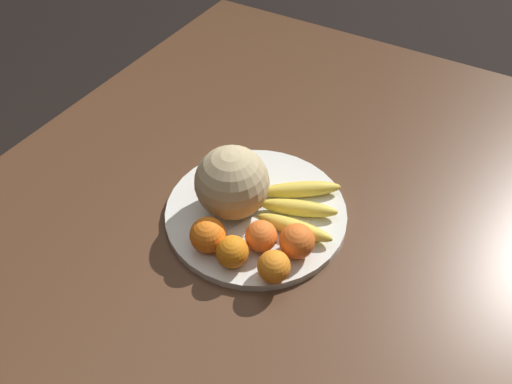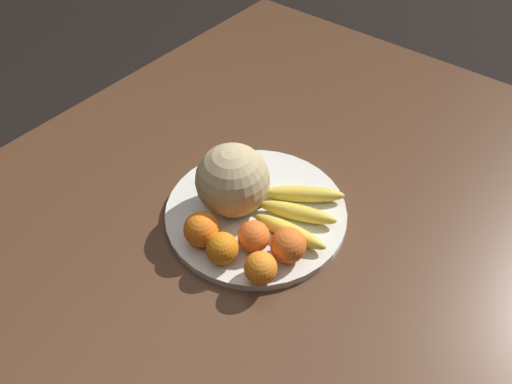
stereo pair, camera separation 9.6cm
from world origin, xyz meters
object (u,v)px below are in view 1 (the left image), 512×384
(banana_bunch, at_px, (297,207))
(orange_mid_center, at_px, (274,266))
(kitchen_table, at_px, (239,255))
(orange_front_right, at_px, (208,235))
(melon, at_px, (232,183))
(orange_back_left, at_px, (298,240))
(orange_back_right, at_px, (261,236))
(produce_tag, at_px, (242,230))
(orange_front_left, at_px, (232,252))
(fruit_bowl, at_px, (256,212))

(banana_bunch, relative_size, orange_mid_center, 3.27)
(kitchen_table, height_order, orange_front_right, orange_front_right)
(melon, relative_size, orange_back_left, 2.19)
(melon, relative_size, orange_back_right, 2.41)
(produce_tag, bearing_deg, orange_back_left, -62.29)
(banana_bunch, xyz_separation_m, orange_front_right, (-0.16, 0.10, 0.02))
(kitchen_table, relative_size, produce_tag, 21.58)
(orange_front_left, relative_size, orange_back_right, 1.00)
(kitchen_table, bearing_deg, orange_back_right, -107.71)
(orange_front_right, height_order, orange_back_right, orange_front_right)
(melon, distance_m, orange_back_right, 0.12)
(banana_bunch, height_order, orange_back_left, orange_back_left)
(kitchen_table, bearing_deg, orange_mid_center, -120.00)
(orange_back_right, bearing_deg, banana_bunch, -9.40)
(kitchen_table, relative_size, orange_back_left, 25.75)
(melon, height_order, orange_mid_center, melon)
(kitchen_table, bearing_deg, orange_back_left, -88.17)
(orange_mid_center, bearing_deg, orange_back_right, 48.29)
(orange_mid_center, height_order, orange_back_left, orange_back_left)
(orange_front_left, bearing_deg, orange_front_right, 82.68)
(orange_front_right, xyz_separation_m, orange_back_right, (0.05, -0.08, -0.00))
(orange_back_right, relative_size, produce_tag, 0.76)
(orange_back_left, bearing_deg, melon, 78.91)
(orange_back_left, bearing_deg, banana_bunch, 27.85)
(kitchen_table, xyz_separation_m, banana_bunch, (0.09, -0.08, 0.11))
(kitchen_table, xyz_separation_m, orange_front_right, (-0.07, 0.02, 0.13))
(orange_front_left, distance_m, orange_mid_center, 0.08)
(kitchen_table, relative_size, melon, 11.75)
(orange_back_right, bearing_deg, kitchen_table, 72.29)
(fruit_bowl, distance_m, produce_tag, 0.06)
(fruit_bowl, height_order, melon, melon)
(melon, bearing_deg, produce_tag, -132.26)
(fruit_bowl, bearing_deg, kitchen_table, 170.59)
(melon, relative_size, orange_mid_center, 2.45)
(banana_bunch, bearing_deg, melon, -176.07)
(banana_bunch, relative_size, orange_back_right, 3.22)
(orange_front_left, distance_m, orange_back_right, 0.06)
(orange_mid_center, relative_size, produce_tag, 0.75)
(banana_bunch, bearing_deg, orange_back_left, -83.32)
(orange_front_right, relative_size, orange_mid_center, 1.15)
(orange_mid_center, bearing_deg, orange_back_left, -8.04)
(orange_back_right, bearing_deg, orange_back_left, -68.68)
(orange_back_left, relative_size, orange_back_right, 1.10)
(kitchen_table, bearing_deg, banana_bunch, -42.81)
(produce_tag, bearing_deg, fruit_bowl, 26.77)
(orange_mid_center, distance_m, orange_back_left, 0.07)
(orange_front_right, xyz_separation_m, produce_tag, (0.06, -0.03, -0.03))
(banana_bunch, distance_m, produce_tag, 0.12)
(fruit_bowl, relative_size, orange_front_left, 6.10)
(kitchen_table, relative_size, orange_mid_center, 28.76)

